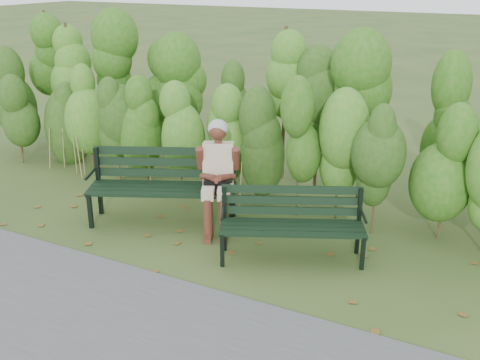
% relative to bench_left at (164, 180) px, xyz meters
% --- Properties ---
extents(ground, '(80.00, 80.00, 0.00)m').
position_rel_bench_left_xyz_m(ground, '(1.13, -0.33, -0.57)').
color(ground, '#2F481D').
extents(footpath, '(60.00, 2.50, 0.01)m').
position_rel_bench_left_xyz_m(footpath, '(1.13, -2.53, -0.56)').
color(footpath, '#474749').
rests_on(footpath, ground).
extents(hedge_band, '(11.04, 1.67, 2.42)m').
position_rel_bench_left_xyz_m(hedge_band, '(1.13, 1.53, 0.69)').
color(hedge_band, '#47381E').
rests_on(hedge_band, ground).
extents(leaf_litter, '(5.83, 2.16, 0.01)m').
position_rel_bench_left_xyz_m(leaf_litter, '(1.07, -0.43, -0.56)').
color(leaf_litter, brown).
rests_on(leaf_litter, ground).
extents(bench_left, '(2.01, 1.36, 0.96)m').
position_rel_bench_left_xyz_m(bench_left, '(0.00, 0.00, 0.00)').
color(bench_left, black).
rests_on(bench_left, ground).
extents(bench_right, '(1.73, 1.17, 0.83)m').
position_rel_bench_left_xyz_m(bench_right, '(1.92, -0.20, -0.08)').
color(bench_right, black).
rests_on(bench_right, ground).
extents(seated_woman, '(0.68, 0.88, 1.41)m').
position_rel_bench_left_xyz_m(seated_woman, '(0.76, 0.12, 0.23)').
color(seated_woman, '#C7AF95').
rests_on(seated_woman, ground).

